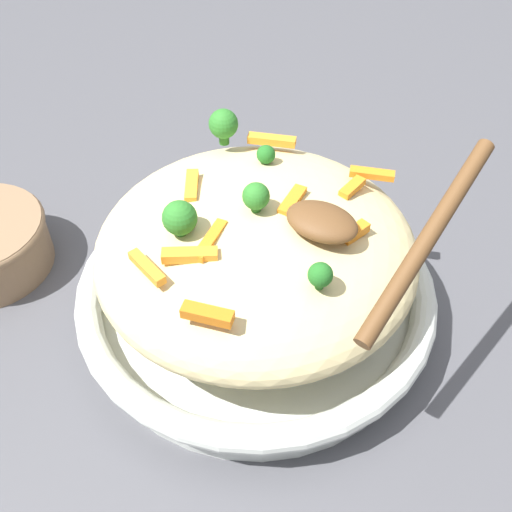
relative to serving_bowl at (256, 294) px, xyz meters
name	(u,v)px	position (x,y,z in m)	size (l,w,h in m)	color
ground_plane	(256,314)	(0.00, 0.00, -0.03)	(2.40, 2.40, 0.00)	#4C4C51
serving_bowl	(256,294)	(0.00, 0.00, 0.00)	(0.31, 0.31, 0.05)	silver
pasta_mound	(256,248)	(0.00, 0.00, 0.06)	(0.26, 0.26, 0.08)	#DBC689
carrot_piece_0	(352,187)	(0.05, 0.07, 0.09)	(0.03, 0.01, 0.01)	orange
carrot_piece_1	(272,140)	(-0.04, 0.09, 0.09)	(0.04, 0.01, 0.01)	orange
carrot_piece_2	(190,255)	(-0.02, -0.06, 0.10)	(0.04, 0.01, 0.01)	orange
carrot_piece_3	(372,174)	(0.06, 0.10, 0.09)	(0.04, 0.01, 0.01)	orange
carrot_piece_4	(355,232)	(0.07, 0.02, 0.10)	(0.02, 0.01, 0.01)	orange
carrot_piece_5	(292,200)	(0.02, 0.02, 0.10)	(0.04, 0.01, 0.01)	orange
carrot_piece_6	(190,188)	(-0.06, 0.00, 0.10)	(0.04, 0.01, 0.01)	orange
carrot_piece_7	(147,267)	(-0.04, -0.09, 0.09)	(0.04, 0.01, 0.01)	orange
carrot_piece_8	(207,314)	(0.03, -0.10, 0.10)	(0.04, 0.01, 0.01)	orange
carrot_piece_9	(210,240)	(-0.01, -0.04, 0.10)	(0.04, 0.01, 0.01)	orange
broccoli_floret_0	(223,125)	(-0.08, 0.07, 0.11)	(0.03, 0.03, 0.03)	#296820
broccoli_floret_1	(251,199)	(0.00, 0.00, 0.11)	(0.02, 0.02, 0.03)	#296820
broccoli_floret_2	(320,275)	(0.08, -0.04, 0.10)	(0.02, 0.02, 0.02)	#205B1C
broccoli_floret_3	(180,218)	(-0.04, -0.05, 0.11)	(0.03, 0.03, 0.03)	#296820
broccoli_floret_4	(266,155)	(-0.03, 0.06, 0.10)	(0.02, 0.02, 0.02)	#205B1C
serving_spoon	(359,227)	(0.08, 0.01, 0.12)	(0.12, 0.16, 0.07)	brown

